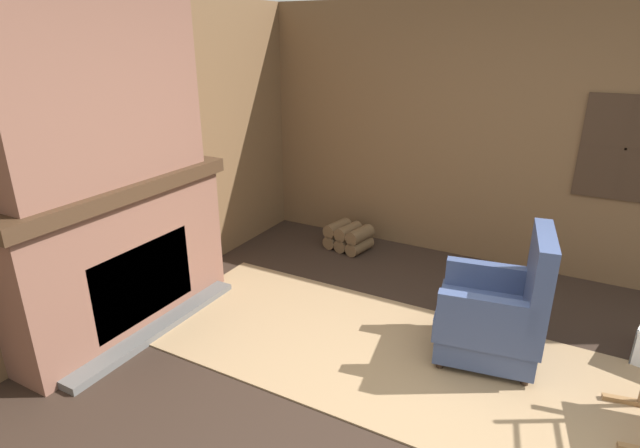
# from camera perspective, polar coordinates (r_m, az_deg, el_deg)

# --- Properties ---
(ground_plane) EXTENTS (14.00, 14.00, 0.00)m
(ground_plane) POSITION_cam_1_polar(r_m,az_deg,el_deg) (3.30, 11.24, -21.75)
(ground_plane) COLOR #2D2119
(wood_panel_wall_left) EXTENTS (0.06, 5.85, 2.54)m
(wood_panel_wall_left) POSITION_cam_1_polar(r_m,az_deg,el_deg) (4.14, -24.90, 5.79)
(wood_panel_wall_left) COLOR brown
(wood_panel_wall_left) RESTS_ON ground
(wood_panel_wall_back) EXTENTS (5.85, 0.09, 2.54)m
(wood_panel_wall_back) POSITION_cam_1_polar(r_m,az_deg,el_deg) (5.14, 21.76, 8.89)
(wood_panel_wall_back) COLOR brown
(wood_panel_wall_back) RESTS_ON ground
(fireplace_hearth) EXTENTS (0.62, 1.93, 1.20)m
(fireplace_hearth) POSITION_cam_1_polar(r_m,az_deg,el_deg) (4.16, -21.44, -3.49)
(fireplace_hearth) COLOR brown
(fireplace_hearth) RESTS_ON ground
(chimney_breast) EXTENTS (0.36, 1.61, 1.32)m
(chimney_breast) POSITION_cam_1_polar(r_m,az_deg,el_deg) (3.86, -24.08, 13.92)
(chimney_breast) COLOR brown
(chimney_breast) RESTS_ON fireplace_hearth
(area_rug) EXTENTS (3.96, 1.52, 0.01)m
(area_rug) POSITION_cam_1_polar(r_m,az_deg,el_deg) (3.80, 9.15, -14.90)
(area_rug) COLOR #997A56
(area_rug) RESTS_ON ground
(armchair) EXTENTS (0.79, 0.74, 1.00)m
(armchair) POSITION_cam_1_polar(r_m,az_deg,el_deg) (3.79, 19.42, -9.75)
(armchair) COLOR #3D4C75
(armchair) RESTS_ON ground
(firewood_stack) EXTENTS (0.51, 0.42, 0.28)m
(firewood_stack) POSITION_cam_1_polar(r_m,az_deg,el_deg) (5.45, 3.26, -1.48)
(firewood_stack) COLOR brown
(firewood_stack) RESTS_ON ground
(oil_lamp_vase) EXTENTS (0.10, 0.10, 0.30)m
(oil_lamp_vase) POSITION_cam_1_polar(r_m,az_deg,el_deg) (3.77, -27.69, 4.54)
(oil_lamp_vase) COLOR #99B29E
(oil_lamp_vase) RESTS_ON fireplace_hearth
(storage_case) EXTENTS (0.17, 0.22, 0.15)m
(storage_case) POSITION_cam_1_polar(r_m,az_deg,el_deg) (4.18, -19.90, 6.73)
(storage_case) COLOR brown
(storage_case) RESTS_ON fireplace_hearth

